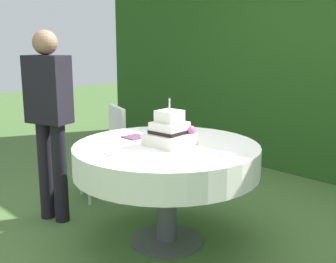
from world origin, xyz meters
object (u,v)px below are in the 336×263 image
at_px(cake_table, 167,160).
at_px(standing_person, 49,113).
at_px(serving_plate_left, 145,129).
at_px(garden_chair, 108,143).
at_px(serving_plate_far, 115,153).
at_px(wedding_cake, 170,132).
at_px(serving_plate_near, 228,154).
at_px(napkin_stack, 135,137).

xyz_separation_m(cake_table, standing_person, (-0.97, -0.41, 0.28)).
distance_m(serving_plate_left, garden_chair, 0.65).
bearing_deg(serving_plate_far, garden_chair, 146.81).
xyz_separation_m(serving_plate_left, garden_chair, (-0.60, 0.03, -0.23)).
height_order(wedding_cake, garden_chair, wedding_cake).
height_order(cake_table, serving_plate_left, serving_plate_left).
distance_m(cake_table, serving_plate_far, 0.44).
bearing_deg(serving_plate_near, wedding_cake, -168.54).
distance_m(cake_table, wedding_cake, 0.21).
relative_size(cake_table, serving_plate_left, 13.45).
bearing_deg(wedding_cake, napkin_stack, -174.62).
height_order(cake_table, serving_plate_near, serving_plate_near).
distance_m(wedding_cake, serving_plate_left, 0.59).
distance_m(serving_plate_far, napkin_stack, 0.49).
height_order(serving_plate_near, serving_plate_left, same).
relative_size(serving_plate_near, napkin_stack, 0.73).
height_order(serving_plate_far, napkin_stack, serving_plate_far).
xyz_separation_m(serving_plate_near, garden_chair, (-1.60, 0.16, -0.23)).
bearing_deg(serving_plate_left, napkin_stack, -56.73).
relative_size(wedding_cake, garden_chair, 0.39).
bearing_deg(serving_plate_near, serving_plate_left, 172.56).
relative_size(wedding_cake, serving_plate_near, 3.01).
relative_size(cake_table, standing_person, 0.86).
bearing_deg(serving_plate_far, serving_plate_left, 124.29).
bearing_deg(serving_plate_near, napkin_stack, -171.21).
bearing_deg(serving_plate_near, cake_table, -167.90).
bearing_deg(napkin_stack, serving_plate_near, 8.79).
height_order(serving_plate_left, garden_chair, garden_chair).
relative_size(serving_plate_near, standing_person, 0.07).
bearing_deg(serving_plate_far, napkin_stack, 124.94).
xyz_separation_m(serving_plate_left, napkin_stack, (0.17, -0.26, -0.00)).
distance_m(cake_table, napkin_stack, 0.36).
bearing_deg(serving_plate_left, serving_plate_near, -7.44).
xyz_separation_m(serving_plate_far, standing_person, (-0.91, 0.01, 0.16)).
xyz_separation_m(serving_plate_left, standing_person, (-0.46, -0.64, 0.16)).
bearing_deg(serving_plate_far, cake_table, 81.74).
bearing_deg(serving_plate_left, standing_person, -125.71).
xyz_separation_m(cake_table, garden_chair, (-1.11, 0.27, -0.11)).
bearing_deg(garden_chair, serving_plate_near, -5.78).
bearing_deg(napkin_stack, garden_chair, 159.47).
height_order(cake_table, standing_person, standing_person).
height_order(napkin_stack, garden_chair, garden_chair).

